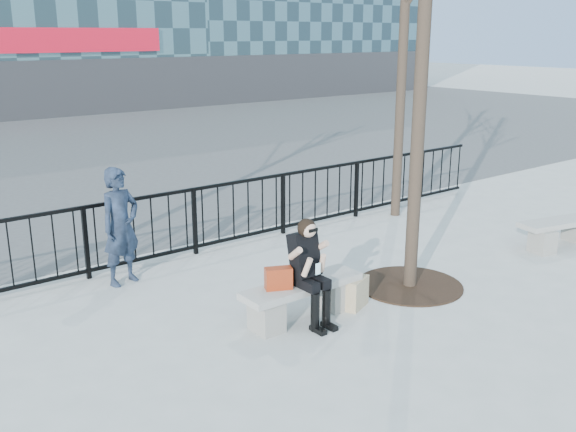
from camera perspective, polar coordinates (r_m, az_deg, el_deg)
ground at (r=8.21m, az=1.24°, el=-9.10°), size 120.00×120.00×0.00m
railing at (r=10.36m, az=-9.26°, el=-0.64°), size 14.00×0.06×1.10m
tree_grate at (r=9.36m, az=10.75°, el=-6.06°), size 1.50×1.50×0.02m
bench_main at (r=8.09m, az=1.25°, el=-7.17°), size 1.65×0.46×0.49m
bench_second at (r=11.72m, az=23.05°, el=-1.15°), size 1.57×0.44×0.47m
seated_woman at (r=7.83m, az=2.01°, el=-5.05°), size 0.50×0.64×1.34m
handbag at (r=7.78m, az=-0.86°, el=-5.56°), size 0.36×0.27×0.27m
shopping_bag at (r=8.49m, az=6.16°, el=-6.83°), size 0.45×0.31×0.40m
standing_man at (r=9.35m, az=-14.66°, el=-0.89°), size 0.70×0.55×1.70m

